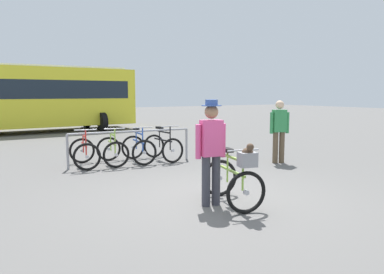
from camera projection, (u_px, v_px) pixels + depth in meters
ground_plane at (211, 198)px, 6.44m from camera, size 80.00×80.00×0.00m
bike_rack_rail at (131, 139)px, 9.46m from camera, size 3.20×0.33×0.88m
racked_bike_red at (84, 152)px, 9.15m from camera, size 0.81×1.20×0.98m
racked_bike_lime at (112, 150)px, 9.45m from camera, size 0.81×1.19×0.97m
racked_bike_blue at (138, 148)px, 9.76m from camera, size 0.77×1.16×0.97m
racked_bike_black at (163, 147)px, 10.06m from camera, size 0.73×1.16×0.98m
featured_bicycle at (235, 177)px, 5.91m from camera, size 0.87×1.25×1.09m
person_with_featured_bike at (211, 148)px, 5.91m from camera, size 0.53×0.32×1.72m
pedestrian_with_backpack at (279, 127)px, 9.61m from camera, size 0.50×0.41×1.64m
bus_distant at (24, 95)px, 16.87m from camera, size 10.10×3.68×3.08m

